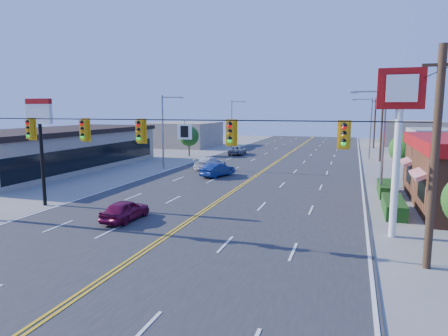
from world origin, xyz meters
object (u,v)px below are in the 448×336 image
(signal_span, at_px, (160,143))
(car_blue, at_px, (217,170))
(kfc_pylon, at_px, (399,119))
(car_magenta, at_px, (125,211))
(car_silver, at_px, (238,151))
(car_white, at_px, (210,164))
(pizza_hut_sign, at_px, (40,129))

(signal_span, distance_m, car_blue, 19.29)
(signal_span, relative_size, kfc_pylon, 2.86)
(car_magenta, xyz_separation_m, car_silver, (-3.27, 35.19, 0.02))
(car_magenta, height_order, car_white, car_white)
(car_silver, bearing_deg, signal_span, 95.33)
(signal_span, relative_size, car_white, 5.23)
(car_blue, distance_m, car_silver, 19.21)
(pizza_hut_sign, distance_m, car_magenta, 8.86)
(car_white, height_order, car_silver, car_white)
(car_silver, bearing_deg, car_blue, 95.28)
(pizza_hut_sign, distance_m, car_white, 19.90)
(kfc_pylon, bearing_deg, pizza_hut_sign, 180.00)
(signal_span, distance_m, car_silver, 38.27)
(car_blue, xyz_separation_m, car_silver, (-3.41, 18.90, -0.03))
(kfc_pylon, bearing_deg, car_white, 131.87)
(car_blue, bearing_deg, car_silver, -61.03)
(car_magenta, bearing_deg, car_blue, -88.44)
(signal_span, height_order, kfc_pylon, signal_span)
(kfc_pylon, xyz_separation_m, pizza_hut_sign, (-22.00, 0.00, -0.86))
(car_magenta, bearing_deg, signal_span, 149.47)
(pizza_hut_sign, xyz_separation_m, car_magenta, (7.38, -1.76, -4.57))
(kfc_pylon, bearing_deg, car_silver, 118.17)
(car_magenta, bearing_deg, car_silver, -82.66)
(signal_span, relative_size, car_blue, 6.12)
(pizza_hut_sign, xyz_separation_m, car_white, (5.28, 18.65, -4.51))
(pizza_hut_sign, distance_m, car_blue, 16.96)
(car_magenta, bearing_deg, pizza_hut_sign, -11.42)
(car_blue, distance_m, car_white, 4.70)
(car_magenta, height_order, car_silver, car_silver)
(kfc_pylon, height_order, pizza_hut_sign, kfc_pylon)
(signal_span, bearing_deg, car_white, 103.88)
(pizza_hut_sign, bearing_deg, car_white, 74.19)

